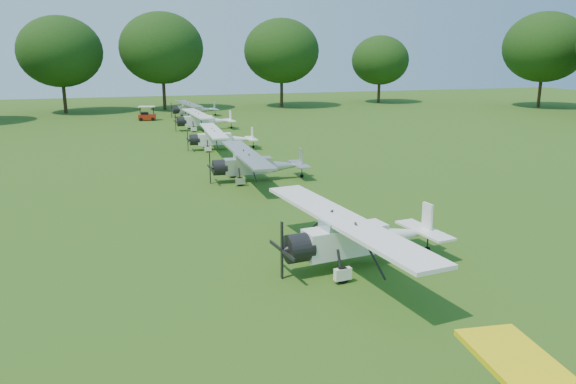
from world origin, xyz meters
The scene contains 8 objects.
ground centered at (0.00, 0.00, 0.00)m, with size 160.00×160.00×0.00m, color #275515.
tree_belt centered at (3.57, 0.16, 8.03)m, with size 137.36×130.27×14.52m.
aircraft_3 centered at (0.50, -2.92, 1.26)m, with size 6.94×11.00×2.16m.
aircraft_4 centered at (0.04, 12.13, 1.15)m, with size 6.27×9.95×1.97m.
aircraft_5 centered at (-0.20, 23.95, 1.05)m, with size 5.72×9.10×1.80m.
aircraft_6 centered at (0.10, 35.83, 1.12)m, with size 6.11×9.74×1.91m.
aircraft_7 centered at (0.55, 47.74, 1.05)m, with size 5.79×9.19×1.80m.
golf_cart centered at (-5.05, 45.52, 0.55)m, with size 2.06×1.43×1.64m.
Camera 1 is at (-7.79, -21.67, 8.15)m, focal length 35.00 mm.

